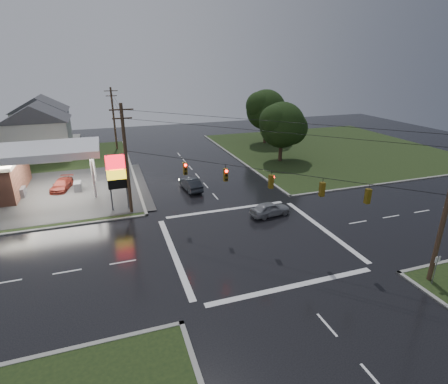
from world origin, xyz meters
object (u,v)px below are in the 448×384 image
object	(u,v)px
car_pump	(62,185)
pylon_sign	(117,173)
utility_pole_se	(447,206)
car_north	(191,184)
house_near	(39,130)
utility_pole_nw	(126,159)
house_far	(42,119)
tree_ne_far	(267,110)
car_crossing	(270,209)
utility_pole_n	(114,118)
tree_ne_near	(283,125)

from	to	relation	value
car_pump	pylon_sign	bearing A→B (deg)	-39.39
utility_pole_se	car_north	size ratio (longest dim) A/B	2.43
pylon_sign	house_near	bearing A→B (deg)	112.28
utility_pole_nw	house_near	bearing A→B (deg)	113.37
utility_pole_nw	house_far	distance (m)	40.48
car_north	car_pump	distance (m)	15.55
house_near	car_north	bearing A→B (deg)	-49.41
pylon_sign	tree_ne_far	bearing A→B (deg)	40.35
car_north	tree_ne_far	bearing A→B (deg)	-139.74
car_north	car_crossing	bearing A→B (deg)	114.72
utility_pole_n	tree_ne_far	bearing A→B (deg)	-8.55
utility_pole_nw	tree_ne_near	world-z (taller)	utility_pole_nw
tree_ne_far	utility_pole_nw	bearing A→B (deg)	-137.41
utility_pole_se	utility_pole_nw	bearing A→B (deg)	135.00
utility_pole_nw	utility_pole_se	xyz separation A→B (m)	(19.00, -19.00, 0.00)
tree_ne_near	car_north	bearing A→B (deg)	-153.89
pylon_sign	car_crossing	world-z (taller)	pylon_sign
utility_pole_nw	car_north	size ratio (longest dim) A/B	2.43
tree_ne_near	car_pump	bearing A→B (deg)	-174.67
pylon_sign	car_north	xyz separation A→B (m)	(8.38, 3.52, -3.26)
tree_ne_far	car_north	distance (m)	28.28
pylon_sign	utility_pole_nw	distance (m)	2.22
tree_ne_far	car_crossing	world-z (taller)	tree_ne_far
pylon_sign	car_pump	world-z (taller)	pylon_sign
house_far	car_north	size ratio (longest dim) A/B	2.44
utility_pole_n	house_near	world-z (taller)	utility_pole_n
pylon_sign	tree_ne_far	distance (m)	36.35
utility_pole_nw	utility_pole_se	distance (m)	26.87
car_pump	tree_ne_near	bearing A→B (deg)	19.65
utility_pole_n	tree_ne_near	xyz separation A→B (m)	(23.64, -16.01, 0.09)
utility_pole_n	car_crossing	world-z (taller)	utility_pole_n
pylon_sign	tree_ne_near	world-z (taller)	tree_ne_near
house_far	tree_ne_far	bearing A→B (deg)	-19.71
utility_pole_se	house_near	bearing A→B (deg)	123.79
car_crossing	utility_pole_n	bearing A→B (deg)	13.64
tree_ne_near	utility_pole_nw	bearing A→B (deg)	-152.14
utility_pole_se	tree_ne_far	bearing A→B (deg)	80.02
utility_pole_se	tree_ne_near	xyz separation A→B (m)	(4.64, 31.49, -0.16)
pylon_sign	utility_pole_nw	xyz separation A→B (m)	(1.00, -1.00, 1.71)
utility_pole_n	tree_ne_far	distance (m)	26.96
car_north	pylon_sign	bearing A→B (deg)	17.04
car_pump	house_far	bearing A→B (deg)	114.40
house_far	car_pump	xyz separation A→B (m)	(5.13, -28.89, -3.77)
utility_pole_nw	car_north	world-z (taller)	utility_pole_nw
house_far	car_crossing	xyz separation A→B (m)	(25.58, -43.75, -3.70)
tree_ne_near	pylon_sign	bearing A→B (deg)	-154.99
utility_pole_se	utility_pole_n	size ratio (longest dim) A/B	1.05
car_crossing	car_pump	bearing A→B (deg)	46.38
utility_pole_nw	car_crossing	distance (m)	15.01
utility_pole_n	tree_ne_far	xyz separation A→B (m)	(26.65, -4.01, 0.71)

